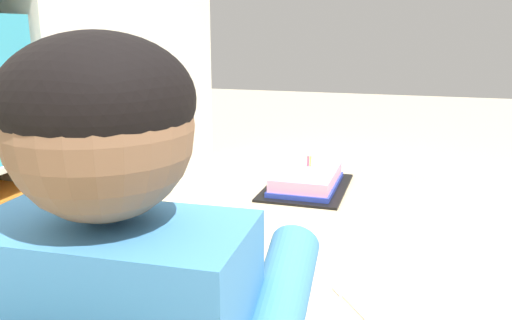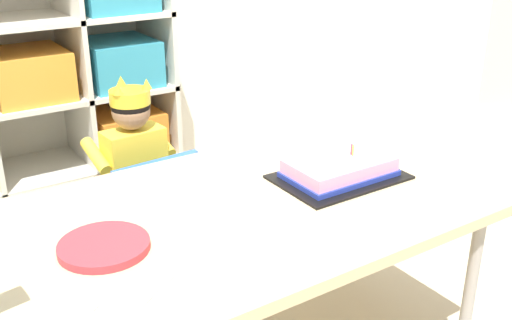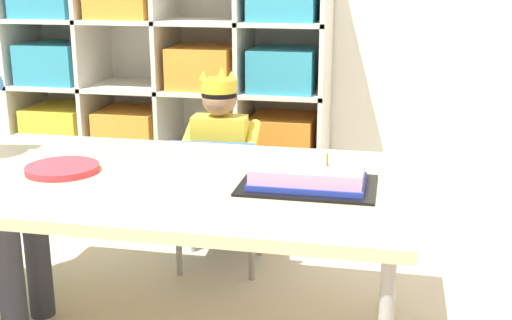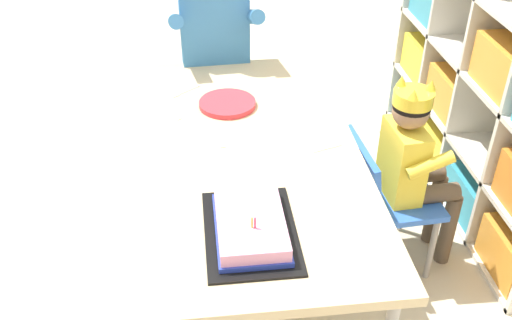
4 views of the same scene
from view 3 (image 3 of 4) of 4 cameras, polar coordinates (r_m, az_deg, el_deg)
storage_cubby_shelf at (r=3.20m, az=-7.62°, el=5.26°), size 1.50×0.39×1.25m
activity_table at (r=2.04m, az=-7.88°, el=-2.33°), size 1.48×0.84×0.55m
classroom_chair_blue at (r=2.59m, az=-3.31°, el=-2.61°), size 0.36×0.33×0.55m
child_with_crown at (r=2.64m, az=-2.94°, el=1.24°), size 0.31×0.31×0.79m
birthday_cake_on_tray at (r=1.92m, az=4.47°, el=-1.51°), size 0.39×0.27×0.10m
paper_plate_stack at (r=2.14m, az=-16.24°, el=-0.72°), size 0.22×0.22×0.02m
paper_napkin_square at (r=2.31m, az=-6.08°, el=0.77°), size 0.15×0.15×0.00m
fork_near_child_seat at (r=2.00m, az=-10.47°, el=-1.74°), size 0.13×0.02×0.00m
fork_scattered_mid_table at (r=1.94m, az=-18.21°, el=-2.87°), size 0.12×0.09×0.00m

